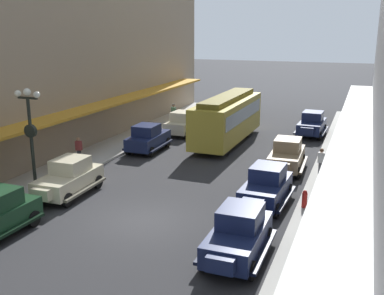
% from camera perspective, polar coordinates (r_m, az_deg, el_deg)
% --- Properties ---
extents(ground_plane, '(200.00, 200.00, 0.00)m').
position_cam_1_polar(ground_plane, '(19.84, -6.33, -9.19)').
color(ground_plane, '#2D2D30').
extents(sidewalk_left, '(3.00, 60.00, 0.15)m').
position_cam_1_polar(sidewalk_left, '(24.00, -22.55, -5.76)').
color(sidewalk_left, '#B7B5AD').
rests_on(sidewalk_left, ground).
extents(sidewalk_right, '(3.00, 60.00, 0.15)m').
position_cam_1_polar(sidewalk_right, '(17.92, 16.03, -12.19)').
color(sidewalk_right, '#B7B5AD').
rests_on(sidewalk_right, ground).
extents(parked_car_0, '(2.24, 4.30, 1.84)m').
position_cam_1_polar(parked_car_0, '(35.20, -1.05, 3.16)').
color(parked_car_0, beige).
rests_on(parked_car_0, ground).
extents(parked_car_2, '(2.27, 4.31, 1.84)m').
position_cam_1_polar(parked_car_2, '(36.03, 14.87, 2.94)').
color(parked_car_2, '#19234C').
rests_on(parked_car_2, ground).
extents(parked_car_3, '(2.14, 4.26, 1.84)m').
position_cam_1_polar(parked_car_3, '(16.58, 5.89, -10.61)').
color(parked_car_3, '#19234C').
rests_on(parked_car_3, ground).
extents(parked_car_4, '(2.24, 4.30, 1.84)m').
position_cam_1_polar(parked_car_4, '(30.53, -5.56, 1.29)').
color(parked_car_4, '#19234C').
rests_on(parked_car_4, ground).
extents(parked_car_5, '(2.26, 4.30, 1.84)m').
position_cam_1_polar(parked_car_5, '(26.82, 11.85, -0.86)').
color(parked_car_5, '#997F5B').
rests_on(parked_car_5, ground).
extents(parked_car_6, '(2.28, 4.31, 1.84)m').
position_cam_1_polar(parked_car_6, '(21.46, 9.34, -4.70)').
color(parked_car_6, '#19234C').
rests_on(parked_car_6, ground).
extents(parked_car_7, '(2.25, 4.30, 1.84)m').
position_cam_1_polar(parked_car_7, '(23.16, -15.27, -3.57)').
color(parked_car_7, beige).
rests_on(parked_car_7, ground).
extents(streetcar, '(2.62, 9.63, 3.46)m').
position_cam_1_polar(streetcar, '(32.52, 4.50, 3.88)').
color(streetcar, gold).
rests_on(streetcar, ground).
extents(lamp_post_with_clock, '(1.42, 0.44, 5.16)m').
position_cam_1_polar(lamp_post_with_clock, '(23.17, -19.61, 1.34)').
color(lamp_post_with_clock, black).
rests_on(lamp_post_with_clock, sidewalk_left).
extents(fire_hydrant, '(0.24, 0.24, 0.82)m').
position_cam_1_polar(fire_hydrant, '(21.23, 14.00, -6.28)').
color(fire_hydrant, '#B21E19').
rests_on(fire_hydrant, sidewalk_right).
extents(pedestrian_0, '(0.36, 0.24, 1.64)m').
position_cam_1_polar(pedestrian_0, '(29.13, 17.49, 0.10)').
color(pedestrian_0, slate).
rests_on(pedestrian_0, sidewalk_right).
extents(pedestrian_1, '(0.36, 0.28, 1.67)m').
position_cam_1_polar(pedestrian_1, '(38.64, -2.34, 4.31)').
color(pedestrian_1, slate).
rests_on(pedestrian_1, sidewalk_left).
extents(pedestrian_2, '(0.36, 0.24, 1.64)m').
position_cam_1_polar(pedestrian_2, '(25.47, 15.94, -1.85)').
color(pedestrian_2, slate).
rests_on(pedestrian_2, sidewalk_right).
extents(pedestrian_3, '(0.36, 0.24, 1.64)m').
position_cam_1_polar(pedestrian_3, '(18.74, 19.37, -8.17)').
color(pedestrian_3, '#2D2D33').
rests_on(pedestrian_3, sidewalk_right).
extents(pedestrian_4, '(0.36, 0.24, 1.64)m').
position_cam_1_polar(pedestrian_4, '(27.79, -14.05, -0.35)').
color(pedestrian_4, '#2D2D33').
rests_on(pedestrian_4, sidewalk_left).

